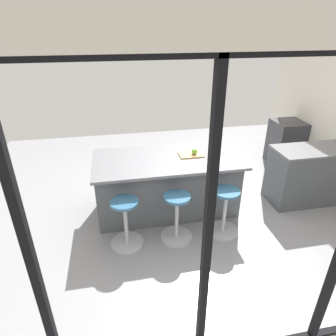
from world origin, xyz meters
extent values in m
plane|color=gray|center=(0.00, 0.00, 0.00)|extent=(7.30, 7.30, 0.00)
cube|color=silver|center=(0.00, 2.47, 2.70)|extent=(5.62, 0.12, 0.25)
cube|color=black|center=(0.00, 2.47, 2.58)|extent=(5.17, 0.06, 0.06)
cube|color=black|center=(0.52, 2.47, 1.40)|extent=(0.05, 0.06, 2.35)
cube|color=black|center=(1.55, 2.47, 1.40)|extent=(0.05, 0.06, 2.35)
cube|color=#4C5156|center=(-2.46, 0.15, 0.45)|extent=(2.12, 0.60, 0.90)
cube|color=#38383D|center=(-2.46, -1.26, 0.45)|extent=(0.60, 0.60, 0.90)
cube|color=black|center=(-2.46, -0.95, 0.40)|extent=(0.44, 0.01, 0.32)
cube|color=#4C5156|center=(0.31, -0.01, 0.44)|extent=(2.09, 0.87, 0.88)
cube|color=slate|center=(0.31, 0.04, 0.90)|extent=(2.15, 1.07, 0.04)
cylinder|color=#B7B7BC|center=(-0.37, 0.71, 0.01)|extent=(0.44, 0.44, 0.03)
cylinder|color=#B7B7BC|center=(-0.37, 0.71, 0.33)|extent=(0.05, 0.05, 0.63)
cylinder|color=#336084|center=(-0.37, 0.71, 0.67)|extent=(0.36, 0.36, 0.04)
cylinder|color=#B7B7BC|center=(0.31, 0.71, 0.01)|extent=(0.44, 0.44, 0.03)
cylinder|color=#B7B7BC|center=(0.31, 0.71, 0.33)|extent=(0.05, 0.05, 0.63)
cylinder|color=#336084|center=(0.31, 0.71, 0.67)|extent=(0.36, 0.36, 0.04)
cylinder|color=#B7B7BC|center=(0.99, 0.71, 0.01)|extent=(0.44, 0.44, 0.03)
cylinder|color=#B7B7BC|center=(0.99, 0.71, 0.33)|extent=(0.05, 0.05, 0.63)
cylinder|color=#336084|center=(0.99, 0.71, 0.67)|extent=(0.36, 0.36, 0.04)
cube|color=tan|center=(-0.06, 0.01, 0.93)|extent=(0.36, 0.24, 0.02)
sphere|color=#609E2D|center=(-0.10, 0.02, 0.98)|extent=(0.09, 0.09, 0.09)
camera|label=1|loc=(1.03, 3.81, 2.70)|focal=31.06mm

